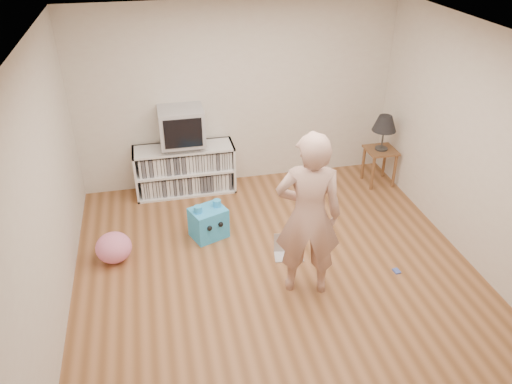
{
  "coord_description": "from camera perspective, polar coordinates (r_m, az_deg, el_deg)",
  "views": [
    {
      "loc": [
        -1.19,
        -4.32,
        3.67
      ],
      "look_at": [
        -0.14,
        0.4,
        0.82
      ],
      "focal_mm": 35.0,
      "sensor_mm": 36.0,
      "label": 1
    }
  ],
  "objects": [
    {
      "name": "playing_cards",
      "position": [
        5.97,
        15.77,
        -8.68
      ],
      "size": [
        0.07,
        0.1,
        0.02
      ],
      "primitive_type": "cube",
      "rotation": [
        0.0,
        0.0,
        0.11
      ],
      "color": "#4960C3",
      "rests_on": "ground"
    },
    {
      "name": "plush_pink",
      "position": [
        6.06,
        -15.95,
        -6.12
      ],
      "size": [
        0.46,
        0.46,
        0.35
      ],
      "primitive_type": "ellipsoid",
      "rotation": [
        0.0,
        0.0,
        -0.11
      ],
      "color": "pink",
      "rests_on": "ground"
    },
    {
      "name": "person",
      "position": [
        5.04,
        6.01,
        -2.77
      ],
      "size": [
        0.76,
        0.6,
        1.85
      ],
      "primitive_type": "imported",
      "rotation": [
        0.0,
        0.0,
        2.89
      ],
      "color": "tan",
      "rests_on": "ground"
    },
    {
      "name": "dvd_deck",
      "position": [
        7.0,
        -8.35,
        5.34
      ],
      "size": [
        0.45,
        0.35,
        0.07
      ],
      "primitive_type": "cube",
      "color": "gray",
      "rests_on": "media_unit"
    },
    {
      "name": "media_unit",
      "position": [
        7.18,
        -8.13,
        2.62
      ],
      "size": [
        1.4,
        0.45,
        0.7
      ],
      "color": "white",
      "rests_on": "ground"
    },
    {
      "name": "crt_tv",
      "position": [
        6.88,
        -8.52,
        7.48
      ],
      "size": [
        0.6,
        0.53,
        0.5
      ],
      "color": "#A5A5AA",
      "rests_on": "dvd_deck"
    },
    {
      "name": "plush_blue",
      "position": [
        6.23,
        -5.44,
        -3.47
      ],
      "size": [
        0.51,
        0.46,
        0.48
      ],
      "rotation": [
        0.0,
        0.0,
        0.37
      ],
      "color": "#2BA6FC",
      "rests_on": "ground"
    },
    {
      "name": "side_table",
      "position": [
        7.51,
        13.98,
        3.84
      ],
      "size": [
        0.42,
        0.42,
        0.55
      ],
      "color": "brown",
      "rests_on": "ground"
    },
    {
      "name": "ground",
      "position": [
        5.79,
        2.25,
        -8.85
      ],
      "size": [
        4.5,
        4.5,
        0.0
      ],
      "primitive_type": "plane",
      "color": "brown",
      "rests_on": "ground"
    },
    {
      "name": "table_lamp",
      "position": [
        7.3,
        14.49,
        7.52
      ],
      "size": [
        0.34,
        0.34,
        0.52
      ],
      "color": "#333333",
      "rests_on": "side_table"
    },
    {
      "name": "laptop",
      "position": [
        6.0,
        3.72,
        -6.55
      ],
      "size": [
        0.38,
        0.32,
        0.23
      ],
      "rotation": [
        0.0,
        0.0,
        -0.17
      ],
      "color": "silver",
      "rests_on": "ground"
    },
    {
      "name": "walls",
      "position": [
        5.07,
        2.55,
        2.59
      ],
      "size": [
        4.52,
        4.52,
        2.6
      ],
      "color": "beige",
      "rests_on": "ground"
    },
    {
      "name": "ceiling",
      "position": [
        4.61,
        2.93,
        17.02
      ],
      "size": [
        4.5,
        4.5,
        0.01
      ],
      "primitive_type": "cube",
      "color": "white",
      "rests_on": "walls"
    }
  ]
}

